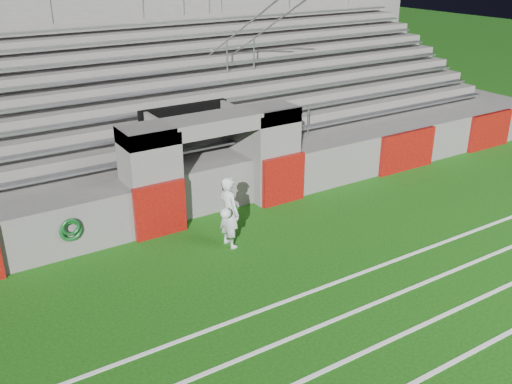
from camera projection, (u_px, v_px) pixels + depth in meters
ground at (292, 267)px, 12.52m from camera, size 90.00×90.00×0.00m
stadium_structure at (147, 117)px, 18.11m from camera, size 26.00×8.48×5.42m
goalkeeper_with_ball at (229, 212)px, 13.09m from camera, size 0.62×0.76×1.73m
hose_coil at (71, 229)px, 12.58m from camera, size 0.52×0.14×0.58m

